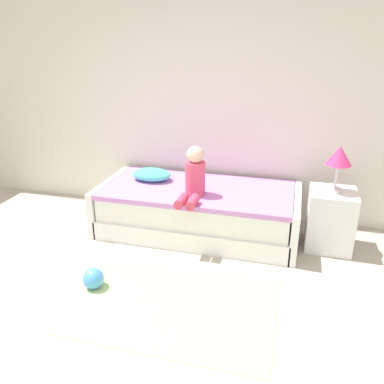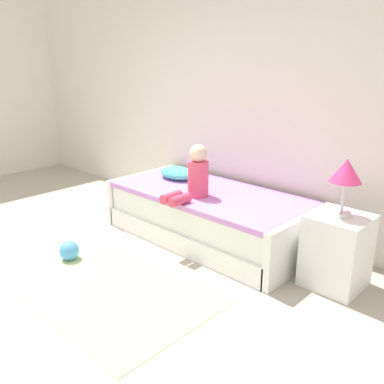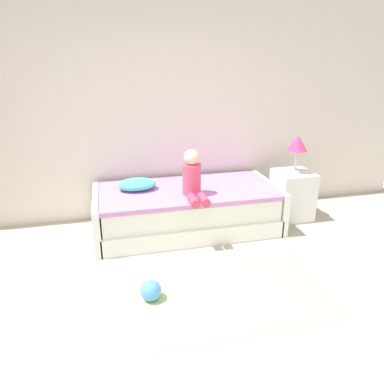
{
  "view_description": "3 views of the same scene",
  "coord_description": "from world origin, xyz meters",
  "views": [
    {
      "loc": [
        1.36,
        -1.72,
        2.0
      ],
      "look_at": [
        0.42,
        1.75,
        0.55
      ],
      "focal_mm": 36.57,
      "sensor_mm": 36.0,
      "label": 1
    },
    {
      "loc": [
        2.97,
        -0.92,
        1.74
      ],
      "look_at": [
        0.42,
        1.75,
        0.55
      ],
      "focal_mm": 38.18,
      "sensor_mm": 36.0,
      "label": 2
    },
    {
      "loc": [
        -0.43,
        -1.78,
        1.92
      ],
      "look_at": [
        0.42,
        1.75,
        0.55
      ],
      "focal_mm": 33.59,
      "sensor_mm": 36.0,
      "label": 3
    }
  ],
  "objects": [
    {
      "name": "wall_rear",
      "position": [
        0.0,
        2.6,
        1.45
      ],
      "size": [
        7.2,
        0.1,
        2.9
      ],
      "primitive_type": "cube",
      "color": "silver",
      "rests_on": "ground"
    },
    {
      "name": "bed",
      "position": [
        0.42,
        2.0,
        0.25
      ],
      "size": [
        2.11,
        1.0,
        0.5
      ],
      "color": "white",
      "rests_on": "ground"
    },
    {
      "name": "nightstand",
      "position": [
        1.77,
        2.0,
        0.3
      ],
      "size": [
        0.44,
        0.44,
        0.6
      ],
      "primitive_type": "cube",
      "color": "white",
      "rests_on": "ground"
    },
    {
      "name": "table_lamp",
      "position": [
        1.77,
        2.0,
        0.94
      ],
      "size": [
        0.24,
        0.24,
        0.45
      ],
      "color": "silver",
      "rests_on": "nightstand"
    },
    {
      "name": "child_figure",
      "position": [
        0.43,
        1.77,
        0.7
      ],
      "size": [
        0.2,
        0.51,
        0.5
      ],
      "color": "#E04C6B",
      "rests_on": "bed"
    },
    {
      "name": "pillow",
      "position": [
        -0.14,
        2.1,
        0.56
      ],
      "size": [
        0.44,
        0.3,
        0.13
      ],
      "primitive_type": "ellipsoid",
      "color": "#4CCCBC",
      "rests_on": "bed"
    },
    {
      "name": "toy_ball",
      "position": [
        -0.18,
        0.75,
        0.09
      ],
      "size": [
        0.18,
        0.18,
        0.18
      ],
      "primitive_type": "sphere",
      "color": "#4C99E5",
      "rests_on": "ground"
    },
    {
      "name": "area_rug",
      "position": [
        0.56,
        0.7,
        0.0
      ],
      "size": [
        1.6,
        1.1,
        0.01
      ],
      "primitive_type": "cube",
      "color": "#B2D189",
      "rests_on": "ground"
    }
  ]
}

